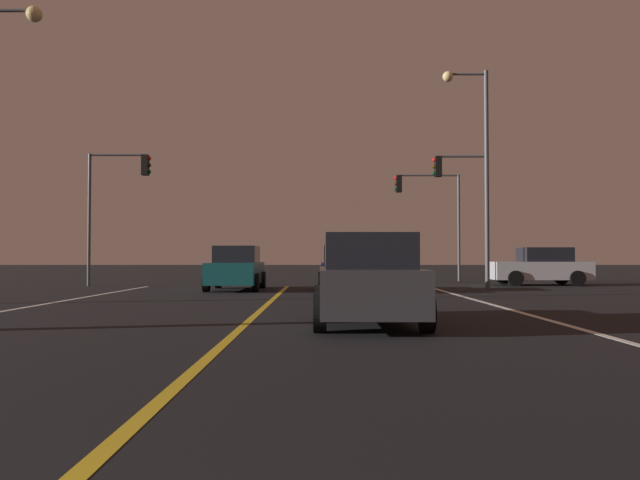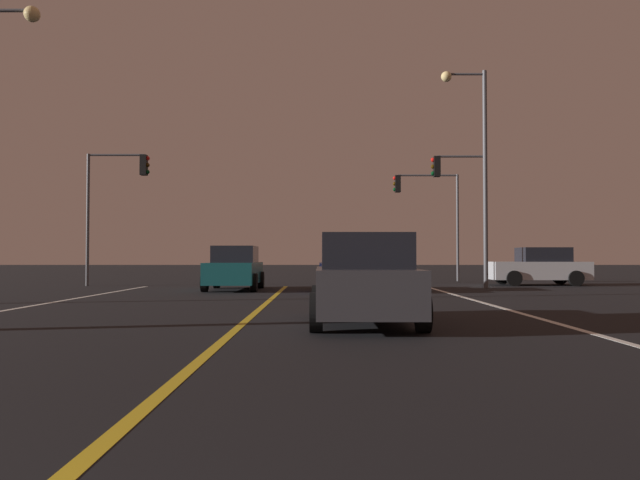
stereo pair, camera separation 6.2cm
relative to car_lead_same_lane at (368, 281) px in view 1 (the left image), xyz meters
name	(u,v)px [view 1 (the left image)]	position (x,y,z in m)	size (l,w,h in m)	color
lane_edge_right	(593,332)	(3.70, -1.23, -0.82)	(0.16, 32.70, 0.01)	silver
lane_center_divider	(237,332)	(-2.31, -1.23, -0.82)	(0.16, 32.70, 0.01)	gold
car_lead_same_lane	(368,281)	(0.00, 0.00, 0.00)	(2.02, 4.30, 1.70)	black
car_oncoming	(237,269)	(-4.14, 12.35, 0.00)	(2.02, 4.30, 1.70)	black
car_crossing_side	(541,267)	(9.05, 16.36, 0.00)	(4.30, 2.02, 1.70)	black
car_ahead_far	(346,269)	(0.04, 11.56, 0.00)	(2.02, 4.30, 1.70)	black
traffic_light_near_right	(462,190)	(5.35, 15.62, 3.40)	(2.45, 0.36, 5.76)	#4C4C51
traffic_light_near_left	(118,189)	(-9.81, 15.62, 3.46)	(2.78, 0.36, 5.82)	#4C4C51
traffic_light_far_right	(429,202)	(4.81, 21.12, 3.38)	(3.48, 0.36, 5.64)	#4C4C51
street_lamp_right_far	(478,152)	(5.59, 13.79, 4.76)	(1.89, 0.44, 8.98)	#4C4C51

